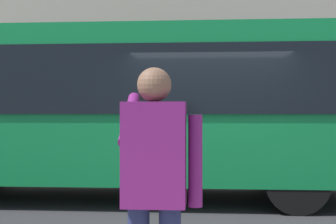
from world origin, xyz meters
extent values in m
plane|color=#2B2B2D|center=(0.00, 0.00, 0.00)|extent=(60.00, 60.00, 0.00)
cube|color=navy|center=(-3.50, -6.20, 3.00)|extent=(4.40, 1.10, 0.24)
cube|color=#0F7238|center=(1.67, -0.78, 1.70)|extent=(9.00, 2.50, 2.60)
cube|color=black|center=(1.67, 0.48, 2.10)|extent=(7.60, 0.06, 1.10)
cylinder|color=black|center=(-1.33, -1.88, 0.50)|extent=(1.00, 0.28, 1.00)
cylinder|color=black|center=(-1.33, 0.32, 0.50)|extent=(1.00, 0.28, 1.00)
cube|color=#6B1960|center=(0.43, 4.69, 1.30)|extent=(0.40, 0.24, 0.66)
sphere|color=brown|center=(0.43, 4.69, 1.74)|extent=(0.22, 0.22, 0.22)
cylinder|color=#6B1960|center=(0.17, 4.69, 1.26)|extent=(0.09, 0.09, 0.58)
cylinder|color=#6B1960|center=(0.61, 4.53, 1.52)|extent=(0.09, 0.48, 0.37)
cube|color=black|center=(0.53, 4.39, 1.72)|extent=(0.07, 0.01, 0.14)
camera|label=1|loc=(0.13, 7.62, 1.56)|focal=49.60mm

